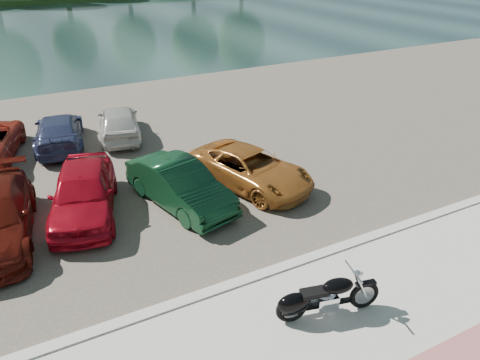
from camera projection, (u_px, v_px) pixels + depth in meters
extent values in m
plane|color=#595447|center=(327.00, 326.00, 9.79)|extent=(200.00, 200.00, 0.00)
cube|color=#B5B2AA|center=(359.00, 358.00, 8.98)|extent=(60.00, 6.00, 0.10)
cube|color=#B5B2AA|center=(277.00, 270.00, 11.33)|extent=(60.00, 0.30, 0.14)
cube|color=#464139|center=(156.00, 144.00, 18.43)|extent=(60.00, 18.00, 0.04)
cube|color=#192E2D|center=(49.00, 31.00, 41.23)|extent=(120.00, 40.00, 0.00)
torus|color=black|center=(364.00, 295.00, 10.00)|extent=(0.69, 0.27, 0.68)
torus|color=black|center=(291.00, 308.00, 9.63)|extent=(0.69, 0.27, 0.68)
cylinder|color=#B2B2B7|center=(364.00, 295.00, 10.00)|extent=(0.46, 0.16, 0.46)
cylinder|color=#B2B2B7|center=(291.00, 308.00, 9.63)|extent=(0.46, 0.16, 0.46)
cylinder|color=silver|center=(362.00, 288.00, 9.75)|extent=(0.33, 0.12, 0.63)
cylinder|color=silver|center=(357.00, 282.00, 9.92)|extent=(0.33, 0.12, 0.63)
cylinder|color=silver|center=(353.00, 271.00, 9.61)|extent=(0.21, 0.74, 0.04)
sphere|color=silver|center=(357.00, 274.00, 9.67)|extent=(0.19, 0.19, 0.16)
sphere|color=silver|center=(361.00, 273.00, 9.69)|extent=(0.13, 0.13, 0.11)
cube|color=black|center=(366.00, 283.00, 9.86)|extent=(0.47, 0.24, 0.06)
cube|color=black|center=(328.00, 304.00, 9.84)|extent=(1.19, 0.37, 0.08)
cube|color=silver|center=(326.00, 302.00, 9.80)|extent=(0.51, 0.41, 0.34)
cylinder|color=silver|center=(331.00, 293.00, 9.73)|extent=(0.28, 0.23, 0.27)
cylinder|color=silver|center=(323.00, 295.00, 9.69)|extent=(0.28, 0.23, 0.27)
ellipsoid|color=black|center=(338.00, 286.00, 9.68)|extent=(0.74, 0.50, 0.32)
cube|color=black|center=(314.00, 292.00, 9.59)|extent=(0.60, 0.40, 0.10)
ellipsoid|color=black|center=(294.00, 304.00, 9.59)|extent=(0.79, 0.49, 0.50)
cube|color=black|center=(292.00, 307.00, 9.61)|extent=(0.43, 0.27, 0.30)
cylinder|color=silver|center=(310.00, 304.00, 9.93)|extent=(1.09, 0.34, 0.09)
cylinder|color=silver|center=(310.00, 301.00, 9.89)|extent=(1.09, 0.34, 0.09)
cylinder|color=#B2B2B7|center=(324.00, 316.00, 9.72)|extent=(0.06, 0.14, 0.22)
imported|color=#A80B1B|center=(83.00, 192.00, 13.37)|extent=(2.83, 4.63, 1.47)
imported|color=#0D321B|center=(180.00, 185.00, 13.89)|extent=(2.33, 4.29, 1.34)
imported|color=#A46326|center=(250.00, 168.00, 15.04)|extent=(3.29, 4.78, 1.21)
imported|color=navy|center=(59.00, 131.00, 17.96)|extent=(2.45, 4.48, 1.23)
imported|color=silver|center=(119.00, 122.00, 18.76)|extent=(2.31, 4.09, 1.31)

